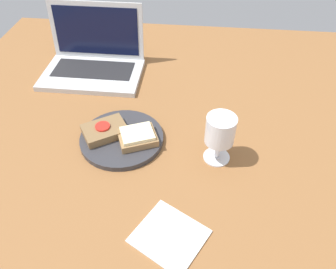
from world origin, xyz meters
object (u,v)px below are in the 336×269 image
sandwich_with_tomato (105,129)px  wine_glass (220,132)px  plate (122,138)px  sandwich_with_cheese (137,137)px  laptop (94,60)px  napkin (169,236)px

sandwich_with_tomato → wine_glass: bearing=-8.9°
plate → sandwich_with_tomato: (-4.46, 1.02, 1.90)cm
plate → sandwich_with_cheese: (4.45, -1.03, 2.07)cm
plate → wine_glass: 26.14cm
wine_glass → plate: bearing=171.9°
sandwich_with_cheese → wine_glass: bearing=-7.0°
sandwich_with_cheese → wine_glass: size_ratio=0.91×
laptop → sandwich_with_tomato: bearing=-69.8°
sandwich_with_tomato → sandwich_with_cheese: bearing=-13.0°
sandwich_with_tomato → sandwich_with_cheese: (8.91, -2.06, 0.17)cm
plate → wine_glass: size_ratio=1.69×
sandwich_with_tomato → laptop: laptop is taller
napkin → laptop: bearing=118.0°
plate → laptop: laptop is taller
sandwich_with_tomato → wine_glass: wine_glass is taller
sandwich_with_tomato → laptop: (-11.52, 31.26, 1.49)cm
sandwich_with_tomato → laptop: 33.35cm
sandwich_with_cheese → napkin: 27.62cm
sandwich_with_cheese → laptop: 39.10cm
sandwich_with_cheese → laptop: (-20.42, 33.32, 1.32)cm
sandwich_with_tomato → napkin: size_ratio=1.03×
laptop → plate: bearing=-63.7°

